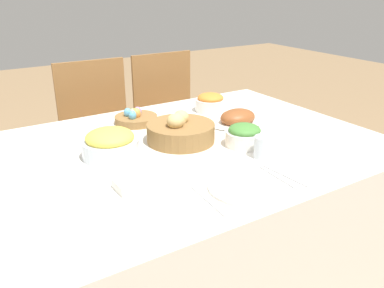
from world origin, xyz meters
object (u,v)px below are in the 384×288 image
at_px(knife, 278,178).
at_px(spoon, 285,175).
at_px(egg_basket, 136,118).
at_px(drinking_cup, 263,147).
at_px(pineapple_bowl, 110,144).
at_px(fork, 208,200).
at_px(ham_platter, 238,119).
at_px(dinner_plate, 245,188).
at_px(bread_basket, 180,131).
at_px(butter_dish, 136,183).
at_px(carrot_bowl, 210,103).
at_px(chair_far_right, 172,123).
at_px(green_salad_bowl, 244,135).
at_px(chair_far_center, 102,137).

relative_size(knife, spoon, 1.00).
distance_m(egg_basket, drinking_cup, 0.67).
bearing_deg(pineapple_bowl, fork, -75.50).
xyz_separation_m(ham_platter, fork, (-0.52, -0.52, -0.02)).
bearing_deg(dinner_plate, bread_basket, 85.47).
xyz_separation_m(egg_basket, spoon, (0.20, -0.78, -0.02)).
distance_m(ham_platter, butter_dish, 0.74).
relative_size(carrot_bowl, dinner_plate, 0.65).
distance_m(pineapple_bowl, spoon, 0.65).
relative_size(chair_far_right, pineapple_bowl, 4.42).
bearing_deg(green_salad_bowl, ham_platter, 57.44).
relative_size(egg_basket, butter_dish, 1.47).
xyz_separation_m(egg_basket, pineapple_bowl, (-0.25, -0.31, 0.03)).
relative_size(bread_basket, green_salad_bowl, 1.84).
height_order(carrot_bowl, butter_dish, carrot_bowl).
height_order(bread_basket, drinking_cup, bread_basket).
xyz_separation_m(spoon, drinking_cup, (0.04, 0.16, 0.04)).
relative_size(pineapple_bowl, drinking_cup, 2.52).
relative_size(green_salad_bowl, spoon, 0.77).
bearing_deg(drinking_cup, knife, -113.61).
height_order(carrot_bowl, drinking_cup, carrot_bowl).
distance_m(green_salad_bowl, dinner_plate, 0.38).
bearing_deg(chair_far_center, pineapple_bowl, -103.96).
distance_m(pineapple_bowl, dinner_plate, 0.55).
bearing_deg(fork, pineapple_bowl, 108.32).
xyz_separation_m(knife, drinking_cup, (0.07, 0.16, 0.04)).
relative_size(pineapple_bowl, spoon, 1.09).
bearing_deg(green_salad_bowl, drinking_cup, -97.79).
xyz_separation_m(green_salad_bowl, spoon, (-0.06, -0.29, -0.04)).
height_order(bread_basket, green_salad_bowl, bread_basket).
bearing_deg(butter_dish, bread_basket, 39.77).
distance_m(green_salad_bowl, knife, 0.31).
height_order(egg_basket, fork, egg_basket).
xyz_separation_m(chair_far_right, butter_dish, (-0.76, -1.12, 0.27)).
bearing_deg(chair_far_right, knife, -103.27).
bearing_deg(knife, dinner_plate, -176.17).
bearing_deg(chair_far_center, ham_platter, -61.15).
xyz_separation_m(chair_far_right, drinking_cup, (-0.26, -1.16, 0.29)).
bearing_deg(chair_far_right, green_salad_bowl, -102.43).
distance_m(bread_basket, egg_basket, 0.32).
height_order(carrot_bowl, knife, carrot_bowl).
bearing_deg(butter_dish, carrot_bowl, 39.50).
distance_m(fork, butter_dish, 0.25).
distance_m(green_salad_bowl, pineapple_bowl, 0.53).
distance_m(pineapple_bowl, knife, 0.63).
relative_size(carrot_bowl, green_salad_bowl, 1.01).
bearing_deg(drinking_cup, egg_basket, 110.80).
height_order(green_salad_bowl, knife, green_salad_bowl).
relative_size(chair_far_center, spoon, 4.80).
height_order(bread_basket, spoon, bread_basket).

